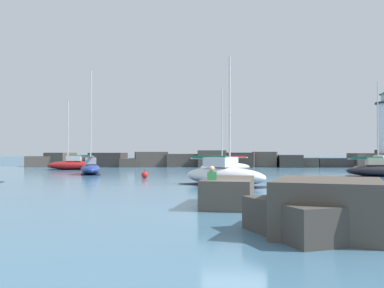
{
  "coord_description": "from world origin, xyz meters",
  "views": [
    {
      "loc": [
        -1.05,
        -15.3,
        2.23
      ],
      "look_at": [
        -2.62,
        29.97,
        3.08
      ],
      "focal_mm": 40.0,
      "sensor_mm": 36.0,
      "label": 1
    }
  ],
  "objects_px": {
    "sailboat_moored_4": "(380,170)",
    "sailboat_moored_7": "(72,165)",
    "sailboat_moored_1": "(224,175)",
    "mooring_buoy_orange_near": "(145,175)",
    "mooring_buoy_far_side": "(356,170)",
    "sailboat_moored_0": "(91,168)",
    "person_on_rocks": "(212,185)",
    "sailboat_moored_3": "(226,166)",
    "sailboat_moored_6": "(379,165)"
  },
  "relations": [
    {
      "from": "sailboat_moored_4",
      "to": "sailboat_moored_7",
      "type": "relative_size",
      "value": 0.94
    },
    {
      "from": "sailboat_moored_1",
      "to": "mooring_buoy_orange_near",
      "type": "xyz_separation_m",
      "value": [
        -6.39,
        7.62,
        -0.42
      ]
    },
    {
      "from": "sailboat_moored_4",
      "to": "mooring_buoy_far_side",
      "type": "xyz_separation_m",
      "value": [
        0.16,
        6.84,
        -0.26
      ]
    },
    {
      "from": "sailboat_moored_0",
      "to": "person_on_rocks",
      "type": "relative_size",
      "value": 6.22
    },
    {
      "from": "sailboat_moored_3",
      "to": "mooring_buoy_far_side",
      "type": "distance_m",
      "value": 13.86
    },
    {
      "from": "sailboat_moored_1",
      "to": "sailboat_moored_6",
      "type": "distance_m",
      "value": 30.5
    },
    {
      "from": "sailboat_moored_4",
      "to": "mooring_buoy_orange_near",
      "type": "relative_size",
      "value": 10.44
    },
    {
      "from": "sailboat_moored_3",
      "to": "person_on_rocks",
      "type": "height_order",
      "value": "sailboat_moored_3"
    },
    {
      "from": "sailboat_moored_0",
      "to": "mooring_buoy_far_side",
      "type": "relative_size",
      "value": 11.53
    },
    {
      "from": "person_on_rocks",
      "to": "sailboat_moored_0",
      "type": "bearing_deg",
      "value": 114.58
    },
    {
      "from": "sailboat_moored_0",
      "to": "sailboat_moored_7",
      "type": "relative_size",
      "value": 1.23
    },
    {
      "from": "mooring_buoy_orange_near",
      "to": "sailboat_moored_4",
      "type": "bearing_deg",
      "value": 8.7
    },
    {
      "from": "sailboat_moored_0",
      "to": "sailboat_moored_3",
      "type": "height_order",
      "value": "sailboat_moored_0"
    },
    {
      "from": "sailboat_moored_4",
      "to": "sailboat_moored_6",
      "type": "xyz_separation_m",
      "value": [
        4.9,
        12.63,
        0.07
      ]
    },
    {
      "from": "sailboat_moored_1",
      "to": "sailboat_moored_3",
      "type": "relative_size",
      "value": 0.92
    },
    {
      "from": "sailboat_moored_1",
      "to": "sailboat_moored_4",
      "type": "xyz_separation_m",
      "value": [
        14.59,
        10.83,
        -0.08
      ]
    },
    {
      "from": "mooring_buoy_orange_near",
      "to": "sailboat_moored_7",
      "type": "bearing_deg",
      "value": 124.71
    },
    {
      "from": "sailboat_moored_6",
      "to": "sailboat_moored_4",
      "type": "bearing_deg",
      "value": -111.19
    },
    {
      "from": "sailboat_moored_0",
      "to": "sailboat_moored_1",
      "type": "xyz_separation_m",
      "value": [
        12.74,
        -13.89,
        0.06
      ]
    },
    {
      "from": "sailboat_moored_0",
      "to": "sailboat_moored_4",
      "type": "xyz_separation_m",
      "value": [
        27.33,
        -3.06,
        -0.02
      ]
    },
    {
      "from": "mooring_buoy_far_side",
      "to": "sailboat_moored_3",
      "type": "bearing_deg",
      "value": 171.65
    },
    {
      "from": "mooring_buoy_far_side",
      "to": "person_on_rocks",
      "type": "relative_size",
      "value": 0.54
    },
    {
      "from": "mooring_buoy_far_side",
      "to": "sailboat_moored_0",
      "type": "bearing_deg",
      "value": -172.17
    },
    {
      "from": "sailboat_moored_7",
      "to": "mooring_buoy_far_side",
      "type": "bearing_deg",
      "value": -11.58
    },
    {
      "from": "sailboat_moored_7",
      "to": "mooring_buoy_orange_near",
      "type": "xyz_separation_m",
      "value": [
        11.61,
        -16.76,
        -0.37
      ]
    },
    {
      "from": "mooring_buoy_far_side",
      "to": "person_on_rocks",
      "type": "bearing_deg",
      "value": -117.9
    },
    {
      "from": "sailboat_moored_1",
      "to": "mooring_buoy_far_side",
      "type": "distance_m",
      "value": 23.02
    },
    {
      "from": "sailboat_moored_0",
      "to": "mooring_buoy_far_side",
      "type": "height_order",
      "value": "sailboat_moored_0"
    },
    {
      "from": "sailboat_moored_1",
      "to": "person_on_rocks",
      "type": "height_order",
      "value": "sailboat_moored_1"
    },
    {
      "from": "sailboat_moored_0",
      "to": "sailboat_moored_1",
      "type": "distance_m",
      "value": 18.85
    },
    {
      "from": "sailboat_moored_7",
      "to": "sailboat_moored_3",
      "type": "bearing_deg",
      "value": -13.87
    },
    {
      "from": "sailboat_moored_3",
      "to": "mooring_buoy_orange_near",
      "type": "relative_size",
      "value": 12.1
    },
    {
      "from": "sailboat_moored_7",
      "to": "mooring_buoy_far_side",
      "type": "distance_m",
      "value": 33.43
    },
    {
      "from": "sailboat_moored_3",
      "to": "sailboat_moored_7",
      "type": "bearing_deg",
      "value": 166.13
    },
    {
      "from": "sailboat_moored_0",
      "to": "person_on_rocks",
      "type": "height_order",
      "value": "sailboat_moored_0"
    },
    {
      "from": "mooring_buoy_far_side",
      "to": "sailboat_moored_6",
      "type": "bearing_deg",
      "value": 50.71
    },
    {
      "from": "sailboat_moored_1",
      "to": "sailboat_moored_7",
      "type": "relative_size",
      "value": 1.0
    },
    {
      "from": "sailboat_moored_4",
      "to": "mooring_buoy_far_side",
      "type": "height_order",
      "value": "sailboat_moored_4"
    },
    {
      "from": "sailboat_moored_6",
      "to": "person_on_rocks",
      "type": "height_order",
      "value": "sailboat_moored_6"
    },
    {
      "from": "sailboat_moored_3",
      "to": "sailboat_moored_4",
      "type": "distance_m",
      "value": 16.19
    },
    {
      "from": "sailboat_moored_4",
      "to": "person_on_rocks",
      "type": "distance_m",
      "value": 27.55
    },
    {
      "from": "sailboat_moored_7",
      "to": "sailboat_moored_4",
      "type": "bearing_deg",
      "value": -22.57
    },
    {
      "from": "sailboat_moored_1",
      "to": "sailboat_moored_6",
      "type": "relative_size",
      "value": 0.8
    },
    {
      "from": "sailboat_moored_3",
      "to": "sailboat_moored_7",
      "type": "distance_m",
      "value": 19.61
    },
    {
      "from": "sailboat_moored_3",
      "to": "sailboat_moored_6",
      "type": "bearing_deg",
      "value": 11.58
    },
    {
      "from": "sailboat_moored_0",
      "to": "sailboat_moored_4",
      "type": "relative_size",
      "value": 1.31
    },
    {
      "from": "sailboat_moored_4",
      "to": "person_on_rocks",
      "type": "bearing_deg",
      "value": -124.28
    },
    {
      "from": "sailboat_moored_3",
      "to": "sailboat_moored_7",
      "type": "xyz_separation_m",
      "value": [
        -19.03,
        4.7,
        0.03
      ]
    },
    {
      "from": "sailboat_moored_3",
      "to": "sailboat_moored_6",
      "type": "height_order",
      "value": "sailboat_moored_6"
    },
    {
      "from": "sailboat_moored_0",
      "to": "mooring_buoy_far_side",
      "type": "bearing_deg",
      "value": 7.83
    }
  ]
}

